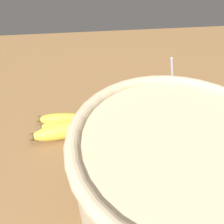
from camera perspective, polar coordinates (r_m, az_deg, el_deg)
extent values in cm
cube|color=brown|center=(58.12, 6.82, -1.09)|extent=(118.67, 118.67, 3.09)
cylinder|color=#28282D|center=(53.23, 11.11, 0.85)|extent=(10.23, 10.23, 6.85)
cylinder|color=maroon|center=(53.38, 11.08, 0.65)|extent=(10.43, 10.43, 3.18)
torus|color=#28282D|center=(51.15, 4.83, 1.32)|extent=(5.26, 0.90, 5.26)
cylinder|color=#846042|center=(51.12, 11.60, 3.91)|extent=(9.03, 9.03, 0.40)
torus|color=#28282D|center=(49.92, 11.92, 5.89)|extent=(10.23, 10.23, 0.60)
cylinder|color=silver|center=(51.11, 15.60, 5.97)|extent=(3.79, 0.50, 15.09)
ellipsoid|color=silver|center=(54.97, 12.65, -0.57)|extent=(3.00, 2.00, 0.80)
cylinder|color=brown|center=(50.42, -1.55, -1.82)|extent=(2.00, 2.00, 3.00)
ellipsoid|color=gold|center=(52.41, -10.83, -2.20)|extent=(15.39, 6.29, 3.58)
sphere|color=brown|center=(54.66, -18.48, -1.78)|extent=(1.61, 1.61, 1.61)
ellipsoid|color=gold|center=(51.27, -10.52, -3.40)|extent=(14.07, 3.44, 3.44)
sphere|color=brown|center=(52.42, -18.19, -3.92)|extent=(1.55, 1.55, 1.55)
ellipsoid|color=gold|center=(49.97, -11.36, -4.50)|extent=(16.19, 6.82, 4.00)
sphere|color=brown|center=(50.41, -20.21, -6.20)|extent=(1.80, 1.80, 1.80)
cylinder|color=tan|center=(31.83, 13.90, -18.82)|extent=(23.27, 23.27, 19.50)
torus|color=tan|center=(24.25, 17.49, -6.63)|extent=(24.44, 24.44, 1.63)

